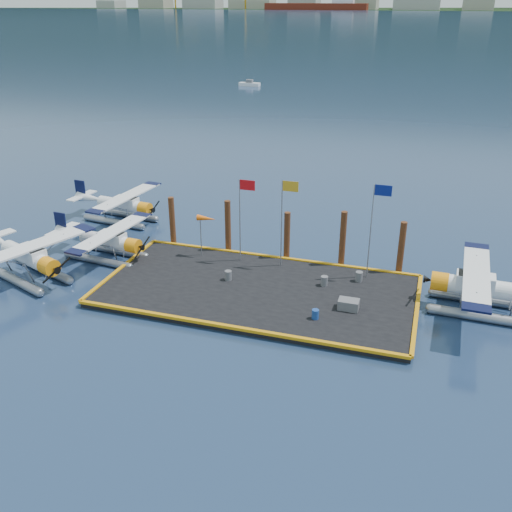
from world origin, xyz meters
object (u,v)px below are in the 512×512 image
(drum_1, at_px, (315,314))
(drum_2, at_px, (324,281))
(piling_3, at_px, (343,241))
(seaplane_a, at_px, (29,259))
(piling_0, at_px, (172,222))
(piling_4, at_px, (401,250))
(drum_4, at_px, (359,277))
(piling_1, at_px, (228,228))
(flagpole_yellow, at_px, (285,211))
(piling_2, at_px, (287,237))
(windsock, at_px, (206,219))
(seaplane_d, at_px, (481,290))
(drum_0, at_px, (228,275))
(seaplane_b, at_px, (109,243))
(flagpole_blue, at_px, (375,218))
(seaplane_c, at_px, (123,207))
(flagpole_red, at_px, (243,208))
(crate, at_px, (349,304))

(drum_1, distance_m, drum_2, 4.35)
(piling_3, bearing_deg, seaplane_a, -158.07)
(piling_0, distance_m, piling_4, 17.00)
(drum_4, distance_m, piling_4, 3.62)
(piling_1, distance_m, piling_3, 8.50)
(flagpole_yellow, bearing_deg, piling_2, 97.21)
(flagpole_yellow, xyz_separation_m, windsock, (-5.73, 0.00, -1.28))
(seaplane_d, bearing_deg, piling_3, 70.60)
(drum_0, height_order, piling_1, piling_1)
(seaplane_b, relative_size, flagpole_blue, 1.32)
(seaplane_c, distance_m, piling_0, 7.29)
(piling_1, bearing_deg, windsock, -122.66)
(flagpole_red, relative_size, piling_0, 1.50)
(flagpole_blue, bearing_deg, piling_3, 143.93)
(crate, bearing_deg, piling_0, 156.56)
(piling_4, bearing_deg, drum_2, -140.59)
(flagpole_yellow, relative_size, windsock, 1.99)
(seaplane_d, distance_m, windsock, 18.75)
(flagpole_red, xyz_separation_m, piling_1, (-1.71, 1.60, -2.30))
(drum_0, bearing_deg, flagpole_blue, 19.70)
(seaplane_c, height_order, piling_4, piling_4)
(seaplane_a, height_order, piling_4, piling_4)
(piling_0, bearing_deg, crate, -23.44)
(seaplane_d, height_order, piling_0, piling_0)
(seaplane_d, bearing_deg, flagpole_red, 85.01)
(piling_0, bearing_deg, piling_1, 0.00)
(windsock, xyz_separation_m, piling_4, (13.53, 1.60, -1.23))
(piling_1, distance_m, piling_2, 4.50)
(seaplane_d, height_order, drum_4, seaplane_d)
(drum_0, relative_size, flagpole_blue, 0.10)
(windsock, distance_m, piling_1, 2.21)
(piling_0, bearing_deg, drum_4, -9.27)
(drum_1, height_order, drum_4, drum_4)
(drum_4, distance_m, windsock, 11.42)
(piling_1, distance_m, piling_4, 12.50)
(seaplane_d, height_order, crate, seaplane_d)
(flagpole_yellow, distance_m, piling_0, 9.67)
(seaplane_a, distance_m, seaplane_c, 11.62)
(seaplane_b, height_order, piling_3, piling_3)
(drum_0, bearing_deg, piling_1, 109.98)
(drum_1, relative_size, piling_3, 0.14)
(seaplane_c, distance_m, piling_2, 15.73)
(flagpole_yellow, bearing_deg, seaplane_c, 161.47)
(seaplane_d, bearing_deg, drum_0, 96.57)
(drum_1, bearing_deg, seaplane_b, 164.69)
(seaplane_a, distance_m, drum_0, 13.55)
(drum_0, distance_m, windsock, 4.92)
(seaplane_a, xyz_separation_m, piling_1, (11.40, 8.01, 0.61))
(seaplane_b, height_order, windsock, windsock)
(drum_4, distance_m, piling_3, 3.19)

